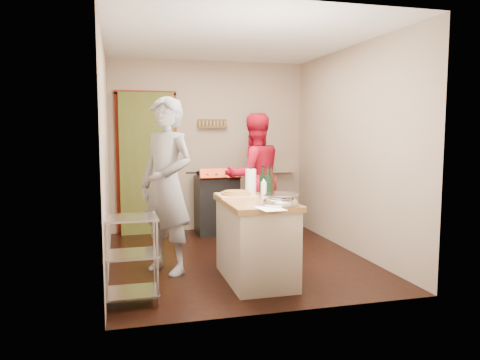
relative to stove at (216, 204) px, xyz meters
name	(u,v)px	position (x,y,z in m)	size (l,w,h in m)	color
floor	(237,258)	(-0.05, -1.42, -0.45)	(3.50, 3.50, 0.00)	black
back_wall	(167,158)	(-0.69, 0.36, 0.68)	(3.00, 0.44, 2.60)	tan
left_wall	(106,153)	(-1.55, -1.42, 0.85)	(0.04, 3.50, 2.60)	tan
right_wall	(351,150)	(1.45, -1.42, 0.85)	(0.04, 3.50, 2.60)	tan
ceiling	(236,38)	(-0.05, -1.42, 2.16)	(3.00, 3.50, 0.02)	white
stove	(216,204)	(0.00, 0.00, 0.00)	(0.60, 0.63, 1.00)	black
wire_shelving	(131,255)	(-1.33, -2.62, -0.01)	(0.48, 0.40, 0.80)	silver
island	(256,237)	(-0.06, -2.28, 0.00)	(0.67, 1.28, 1.15)	beige
person_stripe	(167,186)	(-0.92, -1.76, 0.51)	(0.70, 0.46, 1.91)	#BCBDC2
person_red	(254,176)	(0.47, -0.42, 0.44)	(0.87, 0.68, 1.79)	red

